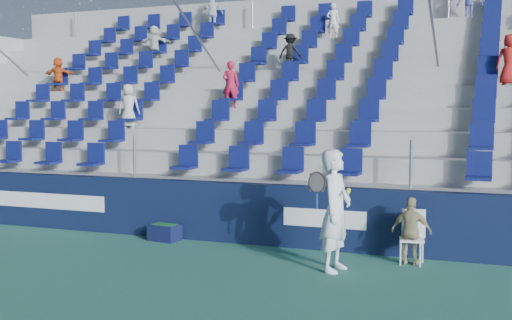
{
  "coord_description": "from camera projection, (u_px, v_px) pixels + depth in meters",
  "views": [
    {
      "loc": [
        4.66,
        -8.57,
        2.65
      ],
      "look_at": [
        0.2,
        2.8,
        1.7
      ],
      "focal_mm": 45.0,
      "sensor_mm": 36.0,
      "label": 1
    }
  ],
  "objects": [
    {
      "name": "ground",
      "position": [
        178.0,
        283.0,
        9.85
      ],
      "size": [
        70.0,
        70.0,
        0.0
      ],
      "primitive_type": "plane",
      "color": "#30715A",
      "rests_on": "ground"
    },
    {
      "name": "grandstand",
      "position": [
        323.0,
        129.0,
        17.34
      ],
      "size": [
        24.0,
        8.17,
        6.63
      ],
      "color": "#A4A49E",
      "rests_on": "ground"
    },
    {
      "name": "ball_bin",
      "position": [
        165.0,
        232.0,
        13.04
      ],
      "size": [
        0.66,
        0.48,
        0.34
      ],
      "color": "#0F1438",
      "rests_on": "ground"
    },
    {
      "name": "sponsor_wall",
      "position": [
        253.0,
        214.0,
        12.73
      ],
      "size": [
        24.0,
        0.32,
        1.2
      ],
      "color": "#0E1735",
      "rests_on": "ground"
    },
    {
      "name": "tennis_player",
      "position": [
        336.0,
        210.0,
        10.51
      ],
      "size": [
        0.69,
        0.79,
        2.01
      ],
      "color": "white",
      "rests_on": "ground"
    },
    {
      "name": "line_judge",
      "position": [
        412.0,
        231.0,
        10.97
      ],
      "size": [
        0.71,
        0.34,
        1.17
      ],
      "primitive_type": "imported",
      "rotation": [
        0.0,
        0.0,
        3.06
      ],
      "color": "tan",
      "rests_on": "ground"
    },
    {
      "name": "line_judge_chair",
      "position": [
        413.0,
        233.0,
        11.11
      ],
      "size": [
        0.47,
        0.49,
        0.93
      ],
      "color": "white",
      "rests_on": "ground"
    }
  ]
}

